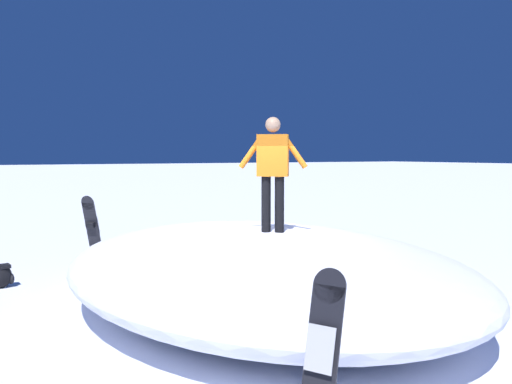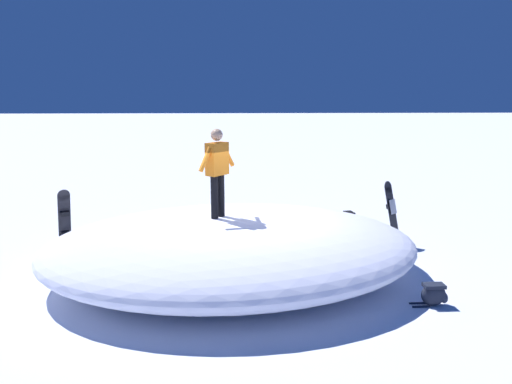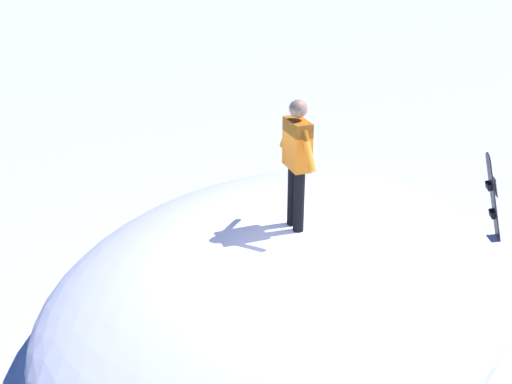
{
  "view_description": "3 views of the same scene",
  "coord_description": "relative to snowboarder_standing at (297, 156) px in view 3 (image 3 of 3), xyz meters",
  "views": [
    {
      "loc": [
        7.04,
        -3.6,
        2.38
      ],
      "look_at": [
        -0.05,
        0.36,
        1.78
      ],
      "focal_mm": 36.17,
      "sensor_mm": 36.0,
      "label": 1
    },
    {
      "loc": [
        0.32,
        9.04,
        3.44
      ],
      "look_at": [
        -0.27,
        -0.04,
        1.63
      ],
      "focal_mm": 32.33,
      "sensor_mm": 36.0,
      "label": 2
    },
    {
      "loc": [
        -5.99,
        -3.24,
        4.94
      ],
      "look_at": [
        0.04,
        0.65,
        1.81
      ],
      "focal_mm": 44.52,
      "sensor_mm": 36.0,
      "label": 3
    }
  ],
  "objects": [
    {
      "name": "snow_mound",
      "position": [
        -0.27,
        -0.05,
        -1.59
      ],
      "size": [
        7.82,
        6.18,
        1.22
      ],
      "primitive_type": "ellipsoid",
      "rotation": [
        0.0,
        0.0,
        0.1
      ],
      "color": "white",
      "rests_on": "ground"
    },
    {
      "name": "snowboard_secondary_upright",
      "position": [
        3.52,
        -1.7,
        -1.42
      ],
      "size": [
        0.43,
        0.48,
        1.51
      ],
      "color": "black",
      "rests_on": "ground"
    },
    {
      "name": "snowboarder_standing",
      "position": [
        0.0,
        0.0,
        0.0
      ],
      "size": [
        0.7,
        0.87,
        1.71
      ],
      "color": "black",
      "rests_on": "snow_mound"
    },
    {
      "name": "ground",
      "position": [
        -0.5,
        -0.34,
        -2.2
      ],
      "size": [
        240.0,
        240.0,
        0.0
      ],
      "primitive_type": "plane",
      "color": "white"
    }
  ]
}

